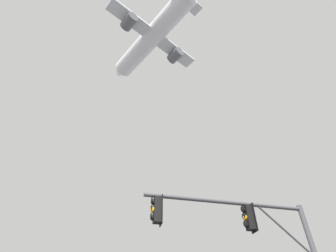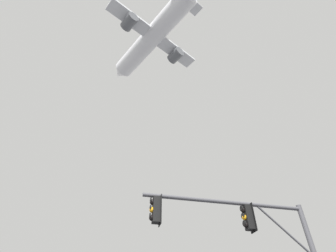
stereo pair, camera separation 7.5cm
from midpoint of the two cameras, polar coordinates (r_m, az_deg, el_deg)
The scene contains 2 objects.
signal_pole_near at distance 10.49m, azimuth 18.28°, elevation -22.24°, with size 6.41×1.37×5.57m.
airplane at distance 52.84m, azimuth -3.64°, elevation 19.17°, with size 18.41×22.22×7.02m.
Camera 1 is at (-0.39, -3.19, 1.57)m, focal length 27.34 mm.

